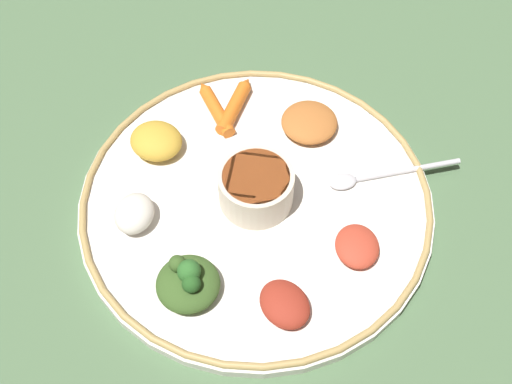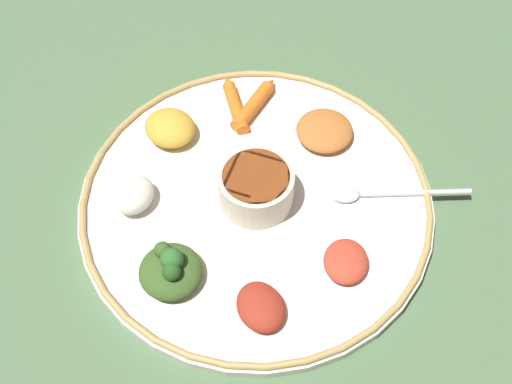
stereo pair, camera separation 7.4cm
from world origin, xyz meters
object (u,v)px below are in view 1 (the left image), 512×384
(carrot_outer, at_px, (215,108))
(greens_pile, at_px, (186,281))
(spoon, at_px, (374,176))
(center_bowl, at_px, (256,187))
(carrot_near_spoon, at_px, (235,105))

(carrot_outer, bearing_deg, greens_pile, 26.80)
(spoon, distance_m, carrot_outer, 0.22)
(greens_pile, bearing_deg, center_bowl, 178.87)
(carrot_outer, bearing_deg, carrot_near_spoon, 132.08)
(greens_pile, relative_size, carrot_outer, 1.09)
(center_bowl, distance_m, carrot_near_spoon, 0.15)
(spoon, xyz_separation_m, carrot_outer, (0.01, -0.22, 0.00))
(spoon, bearing_deg, carrot_near_spoon, -91.33)
(spoon, bearing_deg, greens_pile, -24.34)
(center_bowl, xyz_separation_m, carrot_outer, (-0.09, -0.12, -0.02))
(center_bowl, xyz_separation_m, carrot_near_spoon, (-0.11, -0.10, -0.02))
(carrot_near_spoon, bearing_deg, spoon, 88.67)
(greens_pile, xyz_separation_m, carrot_near_spoon, (-0.24, -0.09, -0.01))
(greens_pile, xyz_separation_m, carrot_outer, (-0.23, -0.11, -0.01))
(center_bowl, height_order, carrot_near_spoon, center_bowl)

